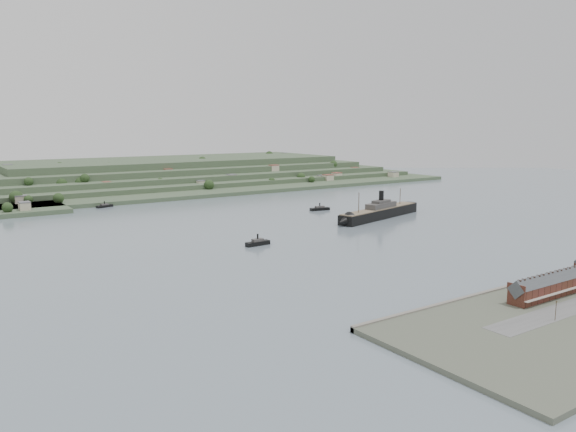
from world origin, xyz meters
TOP-DOWN VIEW (x-y plane):
  - ground at (0.00, 0.00)m, footprint 1400.00×1400.00m
  - terrace_row at (-10.00, -168.02)m, footprint 55.60×9.80m
  - far_peninsula at (27.91, 393.10)m, footprint 760.00×309.00m
  - steamship at (75.54, 35.03)m, footprint 110.83×40.38m
  - tugboat at (-59.96, 1.64)m, footprint 17.09×5.65m
  - ferry_west at (-92.20, 225.00)m, footprint 16.54×9.11m
  - ferry_east at (63.14, 97.28)m, footprint 18.81×8.06m

SIDE VIEW (x-z plane):
  - ground at x=0.00m, z-range 0.00..0.00m
  - ferry_west at x=-92.20m, z-range -1.55..4.43m
  - ferry_east at x=63.14m, z-range -1.77..5.06m
  - tugboat at x=-59.96m, z-range -1.94..5.63m
  - steamship at x=75.54m, z-range -8.54..18.53m
  - terrace_row at x=-10.00m, z-range 1.30..12.38m
  - far_peninsula at x=27.91m, z-range -3.12..26.88m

